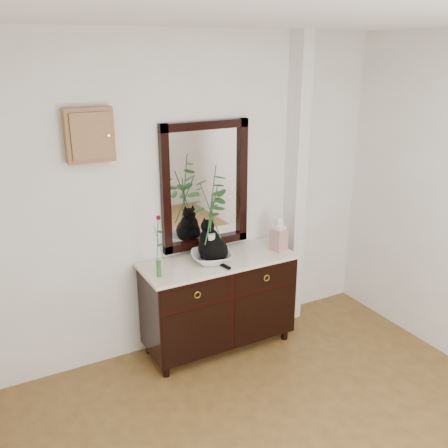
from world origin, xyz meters
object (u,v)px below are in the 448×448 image
cat (213,241)px  ginger_jar (279,233)px  sideboard (219,299)px  lotus_bowl (212,257)px

cat → ginger_jar: 0.63m
sideboard → ginger_jar: size_ratio=4.19×
sideboard → cat: (-0.05, -0.01, 0.56)m
sideboard → cat: 0.56m
sideboard → lotus_bowl: size_ratio=3.86×
cat → lotus_bowl: (-0.02, -0.02, -0.14)m
sideboard → lotus_bowl: bearing=-164.4°
sideboard → lotus_bowl: 0.43m
cat → sideboard: bearing=-7.6°
cat → lotus_bowl: cat is taller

